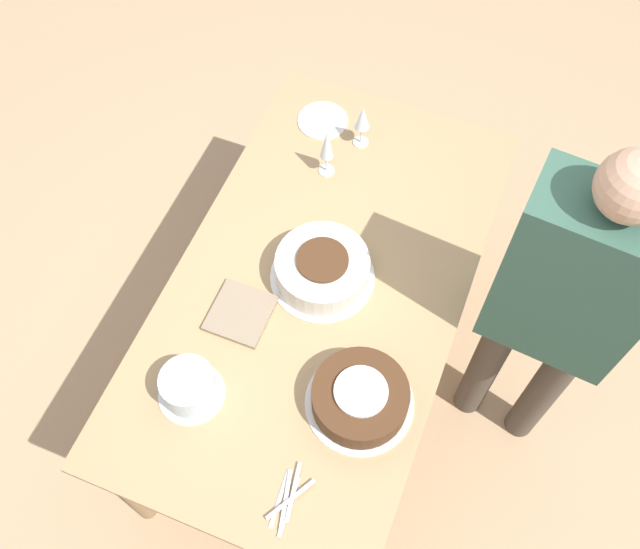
{
  "coord_description": "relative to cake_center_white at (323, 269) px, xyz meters",
  "views": [
    {
      "loc": [
        -1.08,
        -0.43,
        2.8
      ],
      "look_at": [
        0.0,
        0.0,
        0.79
      ],
      "focal_mm": 40.0,
      "sensor_mm": 36.0,
      "label": 1
    }
  ],
  "objects": [
    {
      "name": "cake_front_chocolate",
      "position": [
        -0.37,
        -0.26,
        -0.0
      ],
      "size": [
        0.33,
        0.33,
        0.11
      ],
      "color": "white",
      "rests_on": "dining_table"
    },
    {
      "name": "wine_glass_far",
      "position": [
        0.59,
        0.08,
        0.08
      ],
      "size": [
        0.06,
        0.06,
        0.19
      ],
      "color": "silver",
      "rests_on": "dining_table"
    },
    {
      "name": "dining_table",
      "position": [
        -0.02,
        0.0,
        -0.15
      ],
      "size": [
        1.7,
        0.94,
        0.74
      ],
      "color": "tan",
      "rests_on": "ground_plane"
    },
    {
      "name": "wine_glass_near",
      "position": [
        0.42,
        0.15,
        0.09
      ],
      "size": [
        0.06,
        0.06,
        0.21
      ],
      "color": "silver",
      "rests_on": "dining_table"
    },
    {
      "name": "dessert_plate_right",
      "position": [
        0.64,
        0.25,
        -0.05
      ],
      "size": [
        0.19,
        0.19,
        0.01
      ],
      "color": "white",
      "rests_on": "dining_table"
    },
    {
      "name": "cake_back_decorated",
      "position": [
        -0.53,
        0.22,
        0.0
      ],
      "size": [
        0.2,
        0.2,
        0.12
      ],
      "color": "white",
      "rests_on": "dining_table"
    },
    {
      "name": "ground_plane",
      "position": [
        -0.02,
        0.0,
        -0.8
      ],
      "size": [
        12.0,
        12.0,
        0.0
      ],
      "primitive_type": "plane",
      "color": "tan"
    },
    {
      "name": "cake_center_white",
      "position": [
        0.0,
        0.0,
        0.0
      ],
      "size": [
        0.35,
        0.35,
        0.12
      ],
      "color": "white",
      "rests_on": "dining_table"
    },
    {
      "name": "person_cutting",
      "position": [
        0.06,
        -0.72,
        0.17
      ],
      "size": [
        0.26,
        0.42,
        1.61
      ],
      "rotation": [
        0.0,
        0.0,
        1.48
      ],
      "color": "#4C4238",
      "rests_on": "ground_plane"
    },
    {
      "name": "fork_pile",
      "position": [
        -0.71,
        -0.17,
        -0.05
      ],
      "size": [
        0.21,
        0.1,
        0.01
      ],
      "color": "silver",
      "rests_on": "dining_table"
    },
    {
      "name": "napkin_stack",
      "position": [
        -0.23,
        0.2,
        -0.04
      ],
      "size": [
        0.2,
        0.19,
        0.02
      ],
      "color": "gray",
      "rests_on": "dining_table"
    }
  ]
}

